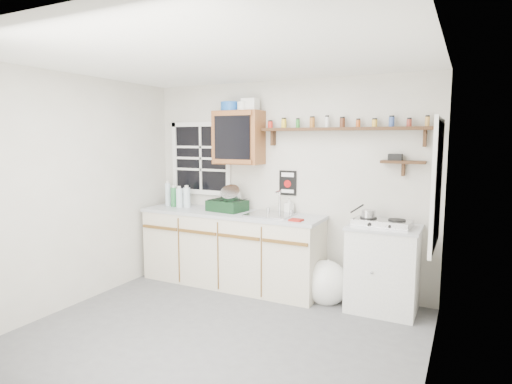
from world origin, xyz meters
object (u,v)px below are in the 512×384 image
main_cabinet (231,248)px  upper_cabinet (238,138)px  right_cabinet (383,268)px  spice_shelf (341,128)px  dish_rack (228,202)px  hotplate (382,223)px

main_cabinet → upper_cabinet: upper_cabinet is taller
right_cabinet → spice_shelf: size_ratio=0.48×
right_cabinet → dish_rack: size_ratio=1.90×
dish_rack → hotplate: (1.87, -0.04, -0.08)m
spice_shelf → upper_cabinet: bearing=-176.9°
upper_cabinet → hotplate: upper_cabinet is taller
dish_rack → main_cabinet: bearing=-31.8°
spice_shelf → dish_rack: bearing=-172.9°
main_cabinet → upper_cabinet: size_ratio=3.55×
hotplate → spice_shelf: bearing=162.8°
upper_cabinet → dish_rack: bearing=-132.6°
main_cabinet → spice_shelf: spice_shelf is taller
spice_shelf → hotplate: spice_shelf is taller
main_cabinet → dish_rack: dish_rack is taller
hotplate → upper_cabinet: bearing=-179.7°
right_cabinet → spice_shelf: 1.58m
dish_rack → upper_cabinet: bearing=54.6°
main_cabinet → dish_rack: size_ratio=4.82×
spice_shelf → dish_rack: 1.64m
right_cabinet → dish_rack: 1.97m
right_cabinet → upper_cabinet: size_ratio=1.40×
upper_cabinet → hotplate: size_ratio=1.08×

